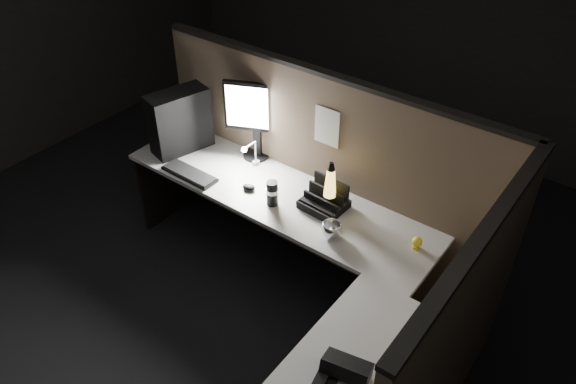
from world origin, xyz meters
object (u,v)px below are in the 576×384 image
Objects in this scene: monitor at (256,113)px; lava_lamp at (330,191)px; desk_phone at (342,375)px; pc_tower at (180,121)px; keyboard at (190,174)px.

lava_lamp is at bearing -40.08° from monitor.
monitor reaches higher than desk_phone.
lava_lamp is at bearing 17.60° from pc_tower.
keyboard is (0.29, -0.22, -0.22)m from pc_tower.
keyboard is at bearing -164.65° from lava_lamp.
lava_lamp is 1.37× the size of desk_phone.
desk_phone is at bearing -10.33° from pc_tower.
pc_tower is 1.74× the size of desk_phone.
keyboard is 1.17× the size of lava_lamp.
monitor is 0.83m from lava_lamp.
monitor is at bearing 66.14° from keyboard.
pc_tower is 1.28m from lava_lamp.
keyboard is (-0.22, -0.48, -0.34)m from monitor.
monitor is at bearing 42.70° from pc_tower.
monitor is at bearing 129.28° from desk_phone.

